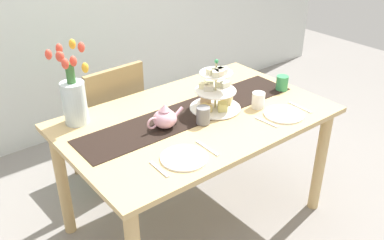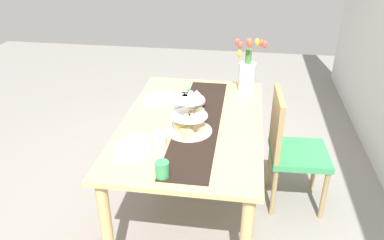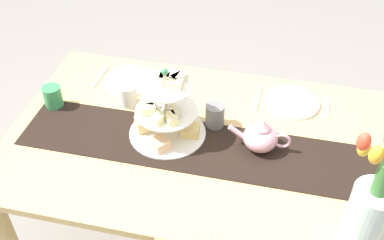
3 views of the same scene
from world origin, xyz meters
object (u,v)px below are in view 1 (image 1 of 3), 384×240
tulip_vase (74,96)px  fork_right (266,122)px  tiered_cake_stand (216,93)px  mug_orange (282,83)px  dining_table (197,132)px  dinner_plate_right (284,114)px  teapot (165,118)px  knife_left (207,148)px  dinner_plate_left (184,158)px  fork_left (159,169)px  mug_grey (203,115)px  knife_right (300,107)px  mug_white_text (258,100)px  chair_left (109,119)px

tulip_vase → fork_right: tulip_vase is taller
tiered_cake_stand → mug_orange: tiered_cake_stand is taller
dining_table → dinner_plate_right: 0.51m
teapot → knife_left: teapot is taller
dining_table → dinner_plate_left: 0.46m
dining_table → dinner_plate_right: bearing=-37.6°
fork_left → mug_grey: size_ratio=1.58×
teapot → knife_right: (0.76, -0.30, -0.06)m
fork_right → mug_orange: size_ratio=1.58×
teapot → mug_white_text: (0.57, -0.14, -0.01)m
dinner_plate_left → knife_right: 0.87m
tiered_cake_stand → mug_white_text: bearing=-35.5°
tiered_cake_stand → mug_grey: tiered_cake_stand is taller
tiered_cake_stand → tulip_vase: bearing=153.8°
dinner_plate_left → dinner_plate_right: same height
mug_orange → dinner_plate_right: bearing=-136.8°
chair_left → mug_grey: (0.17, -0.79, 0.31)m
tiered_cake_stand → dinner_plate_right: 0.41m
tiered_cake_stand → fork_left: size_ratio=2.03×
teapot → mug_orange: (0.87, -0.06, -0.01)m
chair_left → mug_grey: size_ratio=9.58×
teapot → mug_grey: teapot is taller
knife_right → fork_right: bearing=180.0°
teapot → mug_grey: 0.21m
mug_grey → dining_table: bearing=72.3°
fork_left → chair_left: bearing=75.1°
dinner_plate_right → mug_grey: mug_grey is taller
knife_right → mug_white_text: mug_white_text is taller
dinner_plate_left → mug_orange: bearing=13.8°
dinner_plate_left → fork_left: 0.15m
teapot → dinner_plate_left: teapot is taller
fork_left → mug_white_text: size_ratio=1.58×
fork_right → dinner_plate_left: bearing=180.0°
fork_left → dinner_plate_right: (0.87, 0.00, 0.00)m
knife_left → mug_grey: size_ratio=1.79×
dinner_plate_left → dinner_plate_right: size_ratio=1.00×
teapot → mug_grey: (0.19, -0.09, -0.01)m
teapot → tiered_cake_stand: bearing=0.4°
knife_left → mug_white_text: bearing=16.8°
chair_left → mug_grey: 0.87m
dining_table → mug_grey: (-0.03, -0.09, 0.16)m
chair_left → dinner_plate_left: 1.05m
tulip_vase → fork_right: 1.06m
dinner_plate_right → mug_white_text: size_ratio=2.42×
teapot → fork_left: teapot is taller
knife_left → mug_white_text: size_ratio=1.79×
tiered_cake_stand → tulip_vase: tulip_vase is taller
dining_table → fork_left: size_ratio=10.16×
teapot → knife_left: (0.04, -0.30, -0.06)m
chair_left → tiered_cake_stand: tiered_cake_stand is taller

